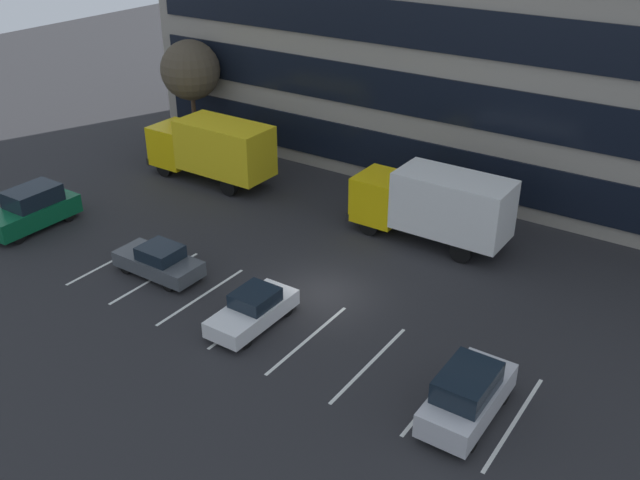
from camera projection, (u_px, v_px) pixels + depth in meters
The scene contains 9 objects.
ground_plane at pixel (322, 294), 30.74m from camera, with size 120.00×120.00×0.00m, color #262628.
lot_markings at pixel (279, 328), 28.50m from camera, with size 19.74×5.40×0.01m.
box_truck_yellow_all at pixel (212, 147), 40.89m from camera, with size 7.99×2.65×3.70m.
box_truck_yellow at pixel (433, 203), 34.14m from camera, with size 7.90×2.62×3.66m.
sedan_charcoal at pixel (159, 261), 31.87m from camera, with size 4.19×1.75×1.50m.
suv_forest at pixel (32, 209), 36.01m from camera, with size 1.98×4.68×2.12m.
suv_silver at pixel (467, 395), 23.45m from camera, with size 1.83×4.32×1.95m.
sedan_white at pixel (253, 310), 28.41m from camera, with size 1.71×4.09×1.46m.
bare_tree at pixel (190, 70), 44.42m from camera, with size 3.74×3.74×7.01m.
Camera 1 is at (14.61, -21.64, 16.38)m, focal length 39.86 mm.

